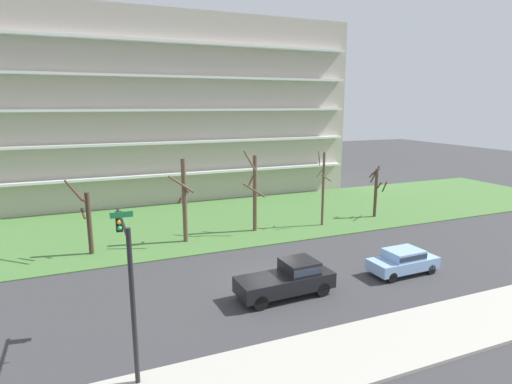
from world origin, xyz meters
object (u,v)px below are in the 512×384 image
Objects in this scene: tree_right at (323,188)px; traffic_signal_mast at (127,266)px; tree_far_left at (87,220)px; sedan_blue_center_left at (403,260)px; tree_left at (184,200)px; tree_center at (254,191)px; pickup_black_near_left at (289,278)px; tree_far_right at (376,190)px.

tree_right is 22.42m from traffic_signal_mast.
traffic_signal_mast is at bearing -141.21° from tree_right.
sedan_blue_center_left is (17.92, -11.00, -1.70)m from tree_far_left.
traffic_signal_mast is at bearing -111.20° from tree_left.
traffic_signal_mast is (-11.42, -14.74, 0.79)m from tree_center.
traffic_signal_mast reaches higher than sedan_blue_center_left.
pickup_black_near_left reaches higher than sedan_blue_center_left.
tree_right reaches higher than tree_far_left.
tree_left is 0.96× the size of tree_center.
tree_left is 15.91m from sedan_blue_center_left.
tree_far_right is at bearing 57.56° from sedan_blue_center_left.
tree_center is 6.08m from tree_right.
tree_center is 1.40× the size of tree_far_right.
tree_right is 11.31m from sedan_blue_center_left.
traffic_signal_mast is at bearing -148.22° from tree_far_right.
tree_right is (6.04, -0.70, -0.02)m from tree_center.
sedan_blue_center_left is at bearing 10.39° from traffic_signal_mast.
tree_center is 1.23× the size of pickup_black_near_left.
tree_far_left reaches higher than pickup_black_near_left.
tree_far_left is 14.20m from traffic_signal_mast.
tree_left is at bearing 133.52° from sedan_blue_center_left.
tree_center reaches higher than pickup_black_near_left.
tree_right is (18.78, -0.01, 0.82)m from tree_far_left.
sedan_blue_center_left is (5.18, -11.69, -2.53)m from tree_center.
tree_far_left is 6.86m from tree_left.
tree_far_left is 18.80m from tree_right.
tree_center is 12.14m from tree_far_right.
tree_far_left is 0.80× the size of tree_center.
pickup_black_near_left is 9.71m from traffic_signal_mast.
traffic_signal_mast is at bearing -127.78° from tree_center.
traffic_signal_mast is (-16.60, -3.04, 3.32)m from sedan_blue_center_left.
tree_left is at bearing -178.69° from tree_far_right.
pickup_black_near_left is at bearing 178.48° from sedan_blue_center_left.
traffic_signal_mast is (1.32, -14.04, 1.62)m from tree_far_left.
tree_center reaches higher than sedan_blue_center_left.
tree_center is at bearing 3.13° from tree_far_left.
pickup_black_near_left is 7.95m from sedan_blue_center_left.
tree_center is 18.66m from traffic_signal_mast.
tree_far_left is 1.12× the size of tree_far_right.
sedan_blue_center_left is at bearing -31.54° from tree_far_left.
traffic_signal_mast is (-17.47, -14.04, 0.81)m from tree_right.
tree_far_left is at bearing 129.88° from pickup_black_near_left.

